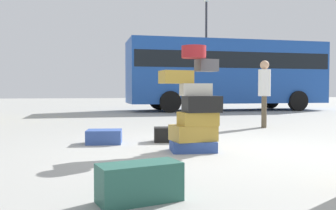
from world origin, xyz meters
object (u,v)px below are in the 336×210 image
suitcase_black_upright_blue (169,134)px  suitcase_teal_left_side (139,182)px  person_bearded_onlooker (264,88)px  suitcase_tower (194,110)px  lamp_post (206,35)px  suitcase_navy_right_side (104,137)px  parked_bus (226,71)px

suitcase_black_upright_blue → suitcase_teal_left_side: (-0.97, -3.33, 0.03)m
suitcase_black_upright_blue → person_bearded_onlooker: size_ratio=0.31×
suitcase_tower → lamp_post: size_ratio=0.26×
suitcase_teal_left_side → suitcase_navy_right_side: suitcase_teal_left_side is taller
suitcase_teal_left_side → person_bearded_onlooker: (3.80, 5.27, 0.82)m
suitcase_tower → suitcase_teal_left_side: suitcase_tower is taller
parked_bus → suitcase_teal_left_side: bearing=-114.6°
suitcase_black_upright_blue → person_bearded_onlooker: person_bearded_onlooker is taller
suitcase_black_upright_blue → lamp_post: bearing=77.6°
suitcase_navy_right_side → parked_bus: 11.43m
suitcase_tower → parked_bus: parked_bus is taller
parked_bus → lamp_post: (-0.01, 2.94, 2.13)m
suitcase_tower → lamp_post: lamp_post is taller
lamp_post → suitcase_navy_right_side: bearing=-115.4°
suitcase_black_upright_blue → parked_bus: parked_bus is taller
suitcase_teal_left_side → suitcase_black_upright_blue: bearing=59.6°
suitcase_tower → suitcase_black_upright_blue: suitcase_tower is taller
person_bearded_onlooker → suitcase_black_upright_blue: bearing=-26.4°
person_bearded_onlooker → parked_bus: parked_bus is taller
suitcase_tower → person_bearded_onlooker: bearing=48.3°
person_bearded_onlooker → suitcase_tower: bearing=-12.5°
suitcase_navy_right_side → parked_bus: size_ratio=0.06×
suitcase_black_upright_blue → lamp_post: (4.82, 12.54, 3.83)m
suitcase_navy_right_side → lamp_post: bearing=72.5°
lamp_post → person_bearded_onlooker: bearing=-100.6°
suitcase_black_upright_blue → lamp_post: lamp_post is taller
suitcase_tower → suitcase_navy_right_side: bearing=140.7°
suitcase_teal_left_side → lamp_post: 17.32m
suitcase_tower → suitcase_navy_right_side: 1.74m
person_bearded_onlooker → parked_bus: 7.97m
parked_bus → lamp_post: size_ratio=1.50×
suitcase_navy_right_side → person_bearded_onlooker: 4.49m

